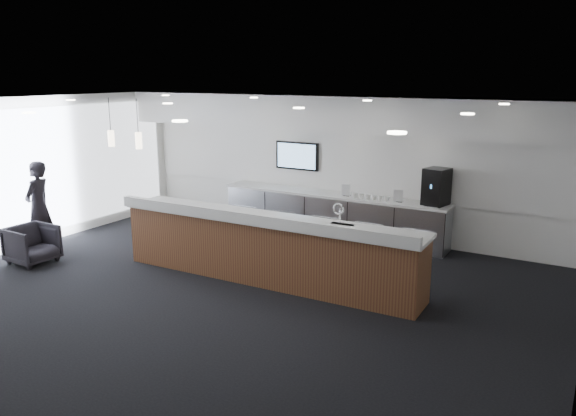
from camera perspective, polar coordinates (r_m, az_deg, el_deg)
The scene contains 24 objects.
ground at distance 9.23m, azimuth -5.58°, elevation -8.43°, with size 10.00×10.00×0.00m, color black.
ceiling at distance 8.57m, azimuth -6.05°, elevation 10.52°, with size 10.00×8.00×0.02m, color black.
back_wall at distance 12.18m, azimuth 5.26°, elevation 4.32°, with size 10.00×0.02×3.00m, color white.
left_wall at distance 12.34m, azimuth -25.04°, elevation 3.22°, with size 0.02×8.00×3.00m, color white.
soffit_bulkhead at distance 11.65m, azimuth 4.44°, elevation 9.61°, with size 10.00×0.90×0.70m, color white.
alcove_panel at distance 12.14m, azimuth 5.21°, elevation 4.77°, with size 9.80×0.06×1.40m, color white.
window_blinds_wall at distance 12.31m, azimuth -24.94°, elevation 3.21°, with size 0.04×7.36×2.55m, color silver.
back_credenza at distance 12.07m, azimuth 4.44°, elevation -0.70°, with size 5.06×0.66×0.95m.
wall_tv at distance 12.53m, azimuth 0.93°, elevation 5.33°, with size 1.05×0.08×0.62m.
pendant_left at distance 10.78m, azimuth -13.86°, elevation 6.81°, with size 0.12×0.12×0.30m, color beige.
pendant_right at distance 11.28m, azimuth -16.45°, elevation 6.94°, with size 0.12×0.12×0.30m, color beige.
ceiling_can_lights at distance 8.57m, azimuth -6.04°, elevation 10.32°, with size 7.00×5.00×0.02m, color silver, non-canonical shape.
service_counter at distance 9.48m, azimuth -2.23°, elevation -4.07°, with size 5.49×0.99×1.49m.
coffee_machine at distance 11.20m, azimuth 14.85°, elevation 2.10°, with size 0.50×0.58×0.72m.
info_sign_left at distance 11.72m, azimuth 5.89°, elevation 1.82°, with size 0.18×0.02×0.25m, color silver.
info_sign_right at distance 11.32m, azimuth 11.13°, elevation 1.21°, with size 0.18×0.02×0.25m, color silver.
armchair at distance 11.43m, azimuth -24.55°, elevation -3.38°, with size 0.76×0.78×0.71m, color black.
lounge_guest at distance 12.08m, azimuth -24.00°, elevation 0.17°, with size 0.65×0.43×1.78m, color black.
cup_0 at distance 11.35m, azimuth 10.01°, elevation 0.93°, with size 0.11×0.11×0.10m, color white.
cup_1 at distance 11.40m, azimuth 9.35°, elevation 1.01°, with size 0.11×0.11×0.10m, color white.
cup_2 at distance 11.45m, azimuth 8.70°, elevation 1.09°, with size 0.11×0.11×0.10m, color white.
cup_3 at distance 11.50m, azimuth 8.05°, elevation 1.17°, with size 0.11×0.11×0.10m, color white.
cup_4 at distance 11.55m, azimuth 7.41°, elevation 1.24°, with size 0.11×0.11×0.10m, color white.
cup_5 at distance 11.60m, azimuth 6.77°, elevation 1.32°, with size 0.11×0.11×0.10m, color white.
Camera 1 is at (5.03, -6.92, 3.45)m, focal length 35.00 mm.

